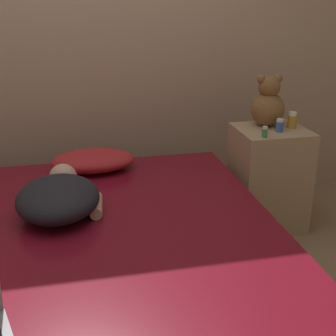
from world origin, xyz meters
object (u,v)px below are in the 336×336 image
Objects in this scene: teddy_bear at (268,104)px; bottle_amber at (292,120)px; pillow at (93,161)px; bottle_blue at (280,125)px; person_lying at (59,196)px; bottle_green at (265,132)px.

bottle_amber is at bearing -30.69° from teddy_bear.
pillow is 6.32× the size of bottle_blue.
bottle_amber is (1.44, 0.44, 0.19)m from person_lying.
bottle_blue is (1.12, -0.17, 0.20)m from pillow.
bottle_amber is at bearing -5.06° from pillow.
pillow is 1.14m from teddy_bear.
person_lying is at bearing -109.95° from pillow.
pillow is at bearing 171.29° from bottle_blue.
bottle_green is 0.16m from bottle_blue.
person_lying is at bearing -166.33° from bottle_green.
bottle_blue is (0.02, -0.14, -0.10)m from teddy_bear.
teddy_bear reaches higher than bottle_blue.
bottle_amber is at bearing 21.95° from person_lying.
bottle_green is (1.19, 0.29, 0.17)m from person_lying.
teddy_bear is (1.30, 0.52, 0.28)m from person_lying.
person_lying is 1.94× the size of teddy_bear.
teddy_bear is (1.10, -0.03, 0.30)m from pillow.
teddy_bear is at bearing 149.31° from bottle_amber.
person_lying is at bearing -162.87° from bottle_amber.
person_lying is 9.83× the size of bottle_green.
person_lying is 1.43m from teddy_bear.
bottle_amber is (1.24, -0.11, 0.21)m from pillow.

